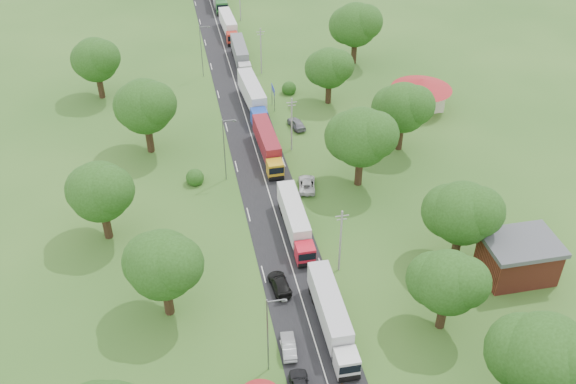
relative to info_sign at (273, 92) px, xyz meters
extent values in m
plane|color=#29541C|center=(-5.20, -35.00, -3.00)|extent=(260.00, 260.00, 0.00)
cube|color=black|center=(-5.20, -15.00, -3.00)|extent=(8.00, 200.00, 0.04)
cylinder|color=slate|center=(0.00, -1.20, -1.00)|extent=(0.12, 0.12, 4.00)
cylinder|color=slate|center=(0.00, 1.20, -1.00)|extent=(0.12, 0.12, 4.00)
cube|color=navy|center=(0.00, 0.00, 0.60)|extent=(0.06, 3.00, 1.00)
cube|color=silver|center=(0.00, 0.00, 0.60)|extent=(0.07, 3.10, 0.06)
cylinder|color=gray|center=(0.30, -42.00, 1.50)|extent=(0.24, 0.24, 9.00)
cube|color=gray|center=(0.30, -42.00, 5.30)|extent=(1.60, 0.10, 0.10)
cube|color=gray|center=(0.30, -42.00, 4.80)|extent=(1.20, 0.10, 0.10)
cylinder|color=gray|center=(0.30, -14.00, 1.50)|extent=(0.24, 0.24, 9.00)
cube|color=gray|center=(0.30, -14.00, 5.30)|extent=(1.60, 0.10, 0.10)
cube|color=gray|center=(0.30, -14.00, 4.80)|extent=(1.20, 0.10, 0.10)
cylinder|color=gray|center=(0.30, 14.00, 1.50)|extent=(0.24, 0.24, 9.00)
cube|color=gray|center=(0.30, 14.00, 5.30)|extent=(1.60, 0.10, 0.10)
cube|color=gray|center=(0.30, 14.00, 4.80)|extent=(1.20, 0.10, 0.10)
cylinder|color=gray|center=(0.30, 42.00, 1.50)|extent=(0.24, 0.24, 9.00)
cylinder|color=slate|center=(-10.70, -55.00, 2.00)|extent=(0.16, 0.16, 10.00)
cube|color=slate|center=(-9.80, -55.00, 6.70)|extent=(1.80, 0.10, 0.10)
cube|color=slate|center=(-9.00, -55.00, 6.55)|extent=(0.50, 0.22, 0.15)
cylinder|color=slate|center=(-10.70, -20.00, 2.00)|extent=(0.16, 0.16, 10.00)
cube|color=slate|center=(-9.80, -20.00, 6.70)|extent=(1.80, 0.10, 0.10)
cube|color=slate|center=(-9.00, -20.00, 6.55)|extent=(0.50, 0.22, 0.15)
cylinder|color=slate|center=(-10.70, 15.00, 2.00)|extent=(0.16, 0.16, 10.00)
cube|color=slate|center=(-9.80, 15.00, 6.70)|extent=(1.80, 0.10, 0.10)
cube|color=slate|center=(-9.00, 15.00, 6.55)|extent=(0.50, 0.22, 0.15)
sphere|color=#1D3E11|center=(12.80, -65.00, 4.85)|extent=(8.40, 8.40, 8.40)
sphere|color=#1D3E11|center=(14.30, -66.20, 5.75)|extent=(6.60, 6.60, 6.60)
sphere|color=#1D3E11|center=(11.60, -63.50, 4.25)|extent=(7.20, 7.20, 7.20)
cylinder|color=#382616|center=(8.80, -53.00, -1.08)|extent=(1.04, 1.04, 3.85)
sphere|color=#1D3E11|center=(8.80, -53.00, 3.60)|extent=(7.00, 7.00, 7.00)
sphere|color=#1D3E11|center=(10.05, -54.00, 4.35)|extent=(5.50, 5.50, 5.50)
sphere|color=#1D3E11|center=(7.80, -51.75, 3.10)|extent=(6.00, 6.00, 6.00)
cylinder|color=#382616|center=(14.80, -43.00, -0.90)|extent=(1.08, 1.08, 4.20)
sphere|color=#1D3E11|center=(14.80, -43.00, 4.22)|extent=(7.70, 7.70, 7.70)
sphere|color=#1D3E11|center=(16.18, -44.10, 5.05)|extent=(6.05, 6.05, 6.05)
sphere|color=#1D3E11|center=(13.70, -41.63, 3.67)|extent=(6.60, 6.60, 6.60)
cylinder|color=#382616|center=(7.80, -25.00, -0.73)|extent=(1.12, 1.12, 4.55)
sphere|color=#1D3E11|center=(7.80, -25.00, 4.85)|extent=(8.40, 8.40, 8.40)
sphere|color=#1D3E11|center=(9.30, -26.20, 5.75)|extent=(6.60, 6.60, 6.60)
sphere|color=#1D3E11|center=(6.60, -23.50, 4.25)|extent=(7.20, 7.20, 7.20)
cylinder|color=#382616|center=(16.80, -17.00, -0.90)|extent=(1.08, 1.08, 4.20)
sphere|color=#1D3E11|center=(16.80, -17.00, 4.22)|extent=(7.70, 7.70, 7.70)
sphere|color=#1D3E11|center=(18.18, -18.10, 5.05)|extent=(6.05, 6.05, 6.05)
sphere|color=#1D3E11|center=(15.70, -15.63, 3.67)|extent=(6.60, 6.60, 6.60)
cylinder|color=#382616|center=(9.80, 0.00, -1.08)|extent=(1.04, 1.04, 3.85)
sphere|color=#1D3E11|center=(9.80, 0.00, 3.60)|extent=(7.00, 7.00, 7.00)
sphere|color=#1D3E11|center=(11.05, -1.00, 4.35)|extent=(5.50, 5.50, 5.50)
sphere|color=#1D3E11|center=(8.80, 1.25, 3.10)|extent=(6.00, 6.00, 6.00)
cylinder|color=#382616|center=(18.80, 15.00, -0.73)|extent=(1.12, 1.12, 4.55)
sphere|color=#1D3E11|center=(18.80, 15.00, 4.85)|extent=(8.40, 8.40, 8.40)
sphere|color=#1D3E11|center=(20.30, 13.80, 5.75)|extent=(6.60, 6.60, 6.60)
sphere|color=#1D3E11|center=(17.60, 16.50, 4.25)|extent=(7.20, 7.20, 7.20)
cylinder|color=#382616|center=(-20.20, -45.00, -0.90)|extent=(1.08, 1.08, 4.20)
sphere|color=#1D3E11|center=(-20.20, -45.00, 4.22)|extent=(7.70, 7.70, 7.70)
sphere|color=#1D3E11|center=(-18.82, -46.10, 5.05)|extent=(6.05, 6.05, 6.05)
sphere|color=#1D3E11|center=(-21.30, -43.63, 3.67)|extent=(6.60, 6.60, 6.60)
cylinder|color=#382616|center=(-27.20, -30.00, -0.90)|extent=(1.08, 1.08, 4.20)
sphere|color=#1D3E11|center=(-27.20, -30.00, 4.22)|extent=(7.70, 7.70, 7.70)
sphere|color=#1D3E11|center=(-25.82, -31.10, 5.05)|extent=(6.05, 6.05, 6.05)
sphere|color=#1D3E11|center=(-28.30, -28.63, 3.67)|extent=(6.60, 6.60, 6.60)
cylinder|color=#382616|center=(-21.20, -10.00, -0.73)|extent=(1.12, 1.12, 4.55)
sphere|color=#1D3E11|center=(-21.20, -10.00, 4.85)|extent=(8.40, 8.40, 8.40)
sphere|color=#1D3E11|center=(-19.70, -11.20, 5.75)|extent=(6.60, 6.60, 6.60)
sphere|color=#1D3E11|center=(-22.40, -8.50, 4.25)|extent=(7.20, 7.20, 7.20)
cylinder|color=#382616|center=(-29.20, 10.00, -0.90)|extent=(1.08, 1.08, 4.20)
sphere|color=#1D3E11|center=(-29.20, 10.00, 4.22)|extent=(7.70, 7.70, 7.70)
sphere|color=#1D3E11|center=(-27.82, 8.90, 5.05)|extent=(6.05, 6.05, 6.05)
sphere|color=#1D3E11|center=(-30.30, 11.37, 3.67)|extent=(6.60, 6.60, 6.60)
cube|color=maroon|center=(20.80, -47.00, -0.70)|extent=(8.00, 6.00, 4.60)
cube|color=#47494F|center=(20.80, -47.00, 1.90)|extent=(8.60, 6.60, 0.60)
cube|color=beige|center=(24.80, -5.00, -1.00)|extent=(7.00, 5.00, 4.00)
cone|color=maroon|center=(24.80, -5.00, 1.90)|extent=(10.08, 10.08, 1.80)
cube|color=silver|center=(-3.01, -57.00, -1.50)|extent=(2.36, 2.36, 2.43)
cube|color=black|center=(-3.01, -58.17, -1.16)|extent=(2.23, 0.05, 1.07)
cube|color=slate|center=(-3.01, -58.11, -2.47)|extent=(2.14, 0.28, 0.34)
cube|color=slate|center=(-3.01, -50.21, -2.27)|extent=(2.36, 11.18, 0.29)
cube|color=silver|center=(-3.01, -49.92, -0.53)|extent=(2.56, 11.47, 2.91)
cylinder|color=black|center=(-3.01, -57.87, -2.52)|extent=(2.28, 0.97, 0.97)
cylinder|color=black|center=(-3.01, -56.13, -2.52)|extent=(2.28, 0.97, 0.97)
cylinder|color=black|center=(-3.01, -46.81, -2.52)|extent=(2.28, 0.97, 0.97)
cylinder|color=black|center=(-3.01, -45.36, -2.52)|extent=(2.28, 0.97, 0.97)
cube|color=red|center=(-3.42, -39.80, -1.55)|extent=(2.26, 2.26, 2.34)
cube|color=black|center=(-3.42, -40.94, -1.22)|extent=(2.15, 0.04, 1.03)
cube|color=slate|center=(-3.42, -40.88, -2.49)|extent=(2.06, 0.27, 0.33)
cube|color=slate|center=(-3.42, -33.25, -2.30)|extent=(2.23, 10.78, 0.28)
cube|color=silver|center=(-3.42, -32.97, -0.62)|extent=(2.42, 11.06, 2.81)
cylinder|color=black|center=(-3.42, -40.65, -2.53)|extent=(2.20, 0.94, 0.94)
cylinder|color=black|center=(-3.42, -38.96, -2.53)|extent=(2.20, 0.94, 0.94)
cylinder|color=black|center=(-3.42, -29.98, -2.53)|extent=(2.20, 0.94, 0.94)
cylinder|color=black|center=(-3.42, -28.57, -2.53)|extent=(2.20, 0.94, 0.94)
cube|color=#C49217|center=(-3.59, -20.84, -1.54)|extent=(2.32, 2.32, 2.36)
cube|color=black|center=(-3.59, -21.98, -1.21)|extent=(2.17, 0.08, 1.04)
cube|color=slate|center=(-3.59, -21.92, -2.48)|extent=(2.08, 0.30, 0.33)
cube|color=slate|center=(-3.59, -14.23, -2.29)|extent=(2.45, 10.91, 0.28)
cube|color=maroon|center=(-3.59, -13.95, -0.59)|extent=(2.65, 11.20, 2.83)
cylinder|color=black|center=(-3.59, -21.69, -2.53)|extent=(2.22, 0.94, 0.94)
cylinder|color=black|center=(-3.59, -19.99, -2.53)|extent=(2.22, 0.94, 0.94)
cylinder|color=black|center=(-3.59, -10.93, -2.53)|extent=(2.22, 0.94, 0.94)
cylinder|color=black|center=(-3.59, -9.51, -2.53)|extent=(2.22, 0.94, 0.94)
cube|color=#1C3FA9|center=(-3.38, -5.53, -1.40)|extent=(2.63, 2.63, 2.58)
cube|color=black|center=(-3.38, -6.78, -1.04)|extent=(2.37, 0.16, 1.14)
cube|color=slate|center=(-3.38, -6.72, -2.43)|extent=(2.28, 0.39, 0.36)
cube|color=slate|center=(-3.38, 1.70, -2.23)|extent=(3.09, 12.01, 0.31)
cube|color=silver|center=(-3.38, 2.01, -0.37)|extent=(3.32, 12.33, 3.10)
cylinder|color=black|center=(-3.38, -6.46, -2.49)|extent=(2.43, 1.03, 1.03)
cylinder|color=black|center=(-3.38, -4.60, -2.49)|extent=(2.43, 1.03, 1.03)
cylinder|color=black|center=(-3.38, 5.32, -2.49)|extent=(2.43, 1.03, 1.03)
cylinder|color=black|center=(-3.38, 6.87, -2.49)|extent=(2.43, 1.03, 1.03)
cube|color=beige|center=(-2.97, 13.18, -1.54)|extent=(2.31, 2.31, 2.35)
cube|color=black|center=(-2.97, 12.04, -1.21)|extent=(2.16, 0.07, 1.04)
cube|color=slate|center=(-2.97, 12.10, -2.48)|extent=(2.08, 0.29, 0.33)
cube|color=slate|center=(-2.97, 19.77, -2.30)|extent=(2.40, 10.87, 0.28)
cube|color=slate|center=(-2.97, 20.05, -0.60)|extent=(2.59, 11.15, 2.82)
cylinder|color=black|center=(-2.97, 12.33, -2.53)|extent=(2.21, 0.94, 0.94)
cylinder|color=black|center=(-2.97, 14.03, -2.53)|extent=(2.21, 0.94, 0.94)
cylinder|color=black|center=(-2.97, 23.06, -2.53)|extent=(2.21, 0.94, 0.94)
cylinder|color=black|center=(-2.97, 24.47, -2.53)|extent=(2.21, 0.94, 0.94)
cube|color=#A72619|center=(-3.29, 28.80, -1.56)|extent=(2.31, 2.31, 2.32)
cube|color=black|center=(-3.29, 27.68, -1.24)|extent=(2.13, 0.10, 1.02)
cube|color=slate|center=(-3.29, 27.74, -2.49)|extent=(2.05, 0.33, 0.32)
cube|color=slate|center=(-3.29, 35.30, -2.31)|extent=(2.53, 10.75, 0.28)
cube|color=silver|center=(-3.29, 35.58, -0.63)|extent=(2.73, 11.03, 2.79)
cylinder|color=black|center=(-3.29, 27.97, -2.54)|extent=(2.18, 0.93, 0.93)
cylinder|color=black|center=(-3.29, 29.64, -2.54)|extent=(2.18, 0.93, 0.93)
cylinder|color=black|center=(-3.29, 38.55, -2.54)|extent=(2.18, 0.93, 0.93)
cylinder|color=black|center=(-3.29, 39.94, -2.54)|extent=(2.18, 0.93, 0.93)
cube|color=#225C25|center=(-3.33, 46.84, -1.36)|extent=(2.64, 2.64, 2.65)
cube|color=black|center=(-3.33, 45.55, -0.98)|extent=(2.44, 0.11, 1.17)
cube|color=slate|center=(-3.33, 45.62, -2.42)|extent=(2.34, 0.34, 0.37)
cube|color=slate|center=(-3.33, 54.27, -2.21)|extent=(2.90, 12.30, 0.32)
cylinder|color=black|center=(-3.33, 45.88, -2.47)|extent=(2.50, 1.06, 1.06)
cylinder|color=black|center=(-3.33, 47.79, -2.47)|extent=(2.50, 1.06, 1.06)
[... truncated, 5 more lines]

